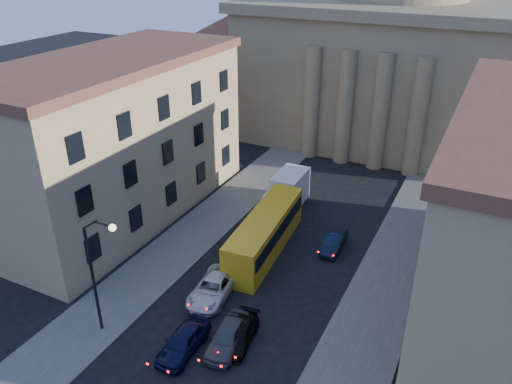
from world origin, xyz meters
TOP-DOWN VIEW (x-y plane):
  - sidewalk_left at (-8.50, 18.00)m, footprint 5.00×60.00m
  - sidewalk_right at (8.50, 18.00)m, footprint 5.00×60.00m
  - church at (0.00, 55.47)m, footprint 68.02×28.76m
  - building_left at (-17.00, 22.00)m, footprint 11.60×26.60m
  - street_lamp at (-6.97, 8.00)m, footprint 2.62×0.44m
  - car_left_near at (-1.50, 8.84)m, footprint 2.02×4.69m
  - car_left_mid at (-2.60, 14.37)m, footprint 3.11×5.64m
  - car_right_mid at (1.32, 11.10)m, footprint 2.25×4.43m
  - car_right_far at (0.80, 10.48)m, footprint 2.42×4.83m
  - car_right_distant at (3.28, 24.34)m, footprint 1.60×4.18m
  - city_bus at (-1.83, 21.59)m, footprint 3.68×12.06m
  - box_truck at (-3.10, 29.01)m, footprint 2.59×6.35m

SIDE VIEW (x-z plane):
  - sidewalk_left at x=-8.50m, z-range 0.00..0.15m
  - sidewalk_right at x=8.50m, z-range 0.00..0.15m
  - car_right_mid at x=1.32m, z-range 0.00..1.23m
  - car_right_distant at x=3.28m, z-range 0.00..1.36m
  - car_left_mid at x=-2.60m, z-range 0.00..1.49m
  - car_left_near at x=-1.50m, z-range 0.00..1.58m
  - car_right_far at x=0.80m, z-range 0.00..1.58m
  - box_truck at x=-3.10m, z-range -0.09..3.38m
  - city_bus at x=-1.83m, z-range 0.12..3.47m
  - street_lamp at x=-6.97m, z-range 0.87..9.70m
  - building_left at x=-17.00m, z-range 0.07..14.77m
  - church at x=0.00m, z-range -6.42..30.18m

